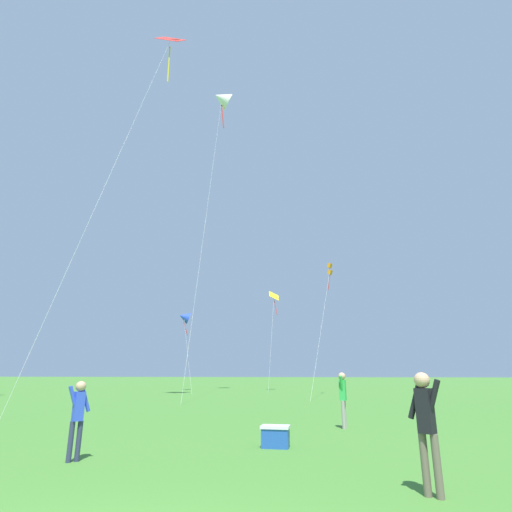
# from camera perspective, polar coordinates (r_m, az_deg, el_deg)

# --- Properties ---
(kite_white_distant) EXTENTS (3.25, 13.03, 28.11)m
(kite_white_distant) POSITION_cam_1_polar(r_m,az_deg,el_deg) (42.19, -4.82, 21.09)
(kite_white_distant) COLOR white
(kite_white_distant) RESTS_ON ground_plane
(kite_orange_box) EXTENTS (1.61, 6.22, 9.65)m
(kite_orange_box) POSITION_cam_1_polar(r_m,az_deg,el_deg) (31.42, 10.29, -2.10)
(kite_orange_box) COLOR orange
(kite_orange_box) RESTS_ON ground_plane
(kite_red_high) EXTENTS (1.98, 9.42, 24.85)m
(kite_red_high) POSITION_cam_1_polar(r_m,az_deg,el_deg) (31.86, -12.26, 26.17)
(kite_red_high) COLOR red
(kite_red_high) RESTS_ON ground_plane
(kite_yellow_diamond) EXTENTS (0.96, 5.16, 9.22)m
(kite_yellow_diamond) POSITION_cam_1_polar(r_m,az_deg,el_deg) (39.12, 2.55, -6.31)
(kite_yellow_diamond) COLOR yellow
(kite_yellow_diamond) RESTS_ON ground_plane
(kite_blue_delta) EXTENTS (4.32, 7.37, 7.40)m
(kite_blue_delta) POSITION_cam_1_polar(r_m,az_deg,el_deg) (39.98, -10.05, -8.43)
(kite_blue_delta) COLOR blue
(kite_blue_delta) RESTS_ON ground_plane
(person_in_blue_jacket) EXTENTS (0.21, 0.50, 1.53)m
(person_in_blue_jacket) POSITION_cam_1_polar(r_m,az_deg,el_deg) (12.63, 12.08, -18.44)
(person_in_blue_jacket) COLOR gray
(person_in_blue_jacket) RESTS_ON ground_plane
(person_foreground_watcher) EXTENTS (0.45, 0.33, 1.51)m
(person_foreground_watcher) POSITION_cam_1_polar(r_m,az_deg,el_deg) (6.16, 22.75, -20.44)
(person_foreground_watcher) COLOR #665B4C
(person_foreground_watcher) RESTS_ON ground_plane
(person_child_small) EXTENTS (0.32, 0.39, 1.36)m
(person_child_small) POSITION_cam_1_polar(r_m,az_deg,el_deg) (8.54, -23.69, -19.43)
(person_child_small) COLOR #2D3351
(person_child_small) RESTS_ON ground_plane
(picnic_cooler) EXTENTS (0.60, 0.40, 0.44)m
(picnic_cooler) POSITION_cam_1_polar(r_m,az_deg,el_deg) (9.39, 2.76, -23.92)
(picnic_cooler) COLOR #2351B2
(picnic_cooler) RESTS_ON ground_plane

